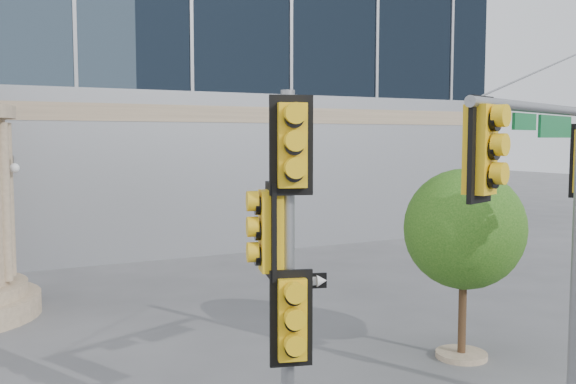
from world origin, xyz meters
name	(u,v)px	position (x,y,z in m)	size (l,w,h in m)	color
main_signal_pole	(559,196)	(2.05, -1.88, 3.51)	(4.17, 1.98, 5.67)	slate
secondary_signal_pole	(285,252)	(-1.93, -1.09, 2.90)	(0.85, 0.77, 4.93)	slate
street_tree	(465,234)	(3.19, 1.22, 2.47)	(2.40, 2.35, 3.75)	gray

